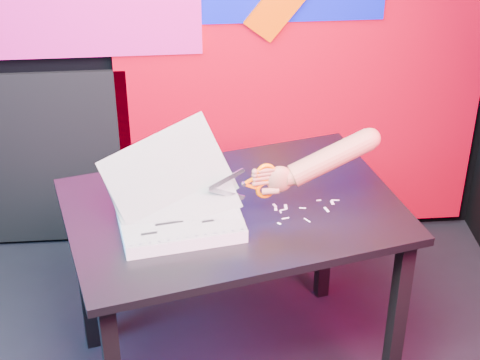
{
  "coord_description": "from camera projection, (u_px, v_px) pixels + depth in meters",
  "views": [
    {
      "loc": [
        0.13,
        -1.66,
        2.25
      ],
      "look_at": [
        0.31,
        0.57,
        0.87
      ],
      "focal_mm": 60.0,
      "sensor_mm": 36.0,
      "label": 1
    }
  ],
  "objects": [
    {
      "name": "work_table",
      "position": [
        234.0,
        231.0,
        2.76
      ],
      "size": [
        1.25,
        0.98,
        0.75
      ],
      "rotation": [
        0.0,
        0.0,
        0.24
      ],
      "color": "black",
      "rests_on": "ground"
    },
    {
      "name": "paper_clippings",
      "position": [
        301.0,
        209.0,
        2.7
      ],
      "size": [
        0.23,
        0.14,
        0.0
      ],
      "color": "white",
      "rests_on": "work_table"
    },
    {
      "name": "hand_forearm",
      "position": [
        323.0,
        161.0,
        2.61
      ],
      "size": [
        0.42,
        0.13,
        0.19
      ],
      "rotation": [
        0.0,
        0.0,
        0.18
      ],
      "color": "#985541",
      "rests_on": "work_table"
    },
    {
      "name": "scissors",
      "position": [
        261.0,
        182.0,
        2.59
      ],
      "size": [
        0.22,
        0.05,
        0.13
      ],
      "rotation": [
        0.0,
        0.0,
        0.18
      ],
      "color": "silver",
      "rests_on": "printout_stack"
    },
    {
      "name": "backdrop",
      "position": [
        163.0,
        51.0,
        3.32
      ],
      "size": [
        2.88,
        0.05,
        2.08
      ],
      "color": "#C30017",
      "rests_on": "ground"
    },
    {
      "name": "printout_stack",
      "position": [
        179.0,
        218.0,
        2.59
      ],
      "size": [
        0.47,
        0.34,
        0.36
      ],
      "rotation": [
        0.0,
        0.0,
        0.17
      ],
      "color": "silver",
      "rests_on": "work_table"
    },
    {
      "name": "room",
      "position": [
        127.0,
        139.0,
        1.87
      ],
      "size": [
        3.01,
        3.01,
        2.71
      ],
      "color": "black",
      "rests_on": "ground"
    }
  ]
}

